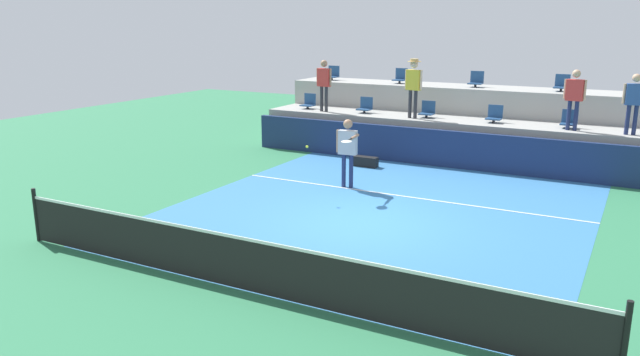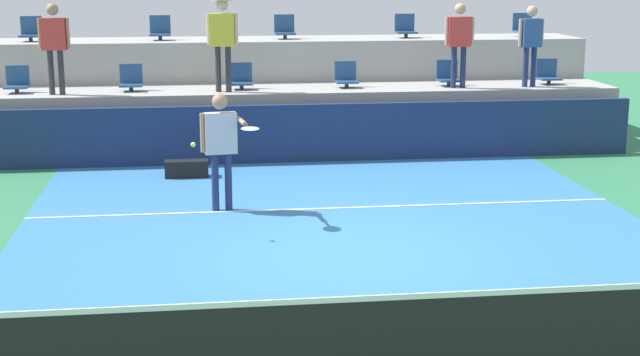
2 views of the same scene
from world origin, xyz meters
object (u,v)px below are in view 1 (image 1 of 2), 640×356
Objects in this scene: stadium_chair_lower_mid_right at (495,115)px; stadium_chair_lower_right at (569,120)px; stadium_chair_lower_far_left at (309,102)px; spectator_in_grey at (634,99)px; spectator_with_hat at (414,81)px; spectator_leaning_on_rail at (324,81)px; tennis_player at (348,146)px; stadium_chair_upper_far_left at (333,74)px; stadium_chair_upper_right at (562,84)px; stadium_chair_lower_left at (365,106)px; spectator_in_white at (574,94)px; equipment_bag at (365,162)px; stadium_chair_lower_mid_left at (427,111)px; tennis_ball at (307,147)px; stadium_chair_upper_left at (401,77)px; stadium_chair_upper_center at (476,80)px.

stadium_chair_lower_mid_right and stadium_chair_lower_right have the same top height.
stadium_chair_lower_far_left is 10.17m from spectator_in_grey.
spectator_leaning_on_rail is at bearing -180.00° from spectator_with_hat.
tennis_player reaches higher than stadium_chair_lower_far_left.
stadium_chair_upper_far_left is 1.00× the size of stadium_chair_upper_right.
stadium_chair_upper_far_left is 7.65m from tennis_player.
spectator_in_grey is at bearing 34.53° from tennis_player.
stadium_chair_lower_left is 6.54m from spectator_in_white.
spectator_leaning_on_rail is 3.77m from equipment_bag.
stadium_chair_lower_mid_left is 0.29× the size of tennis_player.
stadium_chair_lower_mid_left is 3.64m from spectator_leaning_on_rail.
spectator_with_hat is 1.10× the size of spectator_in_white.
tennis_player is at bearing -71.00° from stadium_chair_lower_left.
spectator_leaning_on_rail is 0.93× the size of spectator_with_hat.
tennis_ball is (-4.65, -7.92, -1.02)m from stadium_chair_upper_right.
stadium_chair_lower_right is 1.00× the size of stadium_chair_upper_left.
spectator_in_grey reaches higher than tennis_ball.
stadium_chair_lower_left is 1.00× the size of stadium_chair_upper_left.
spectator_in_grey is (3.70, -0.38, 0.76)m from stadium_chair_lower_mid_right.
equipment_bag is (-5.32, -2.32, -1.31)m from stadium_chair_lower_right.
stadium_chair_upper_center is 3.95m from spectator_in_white.
stadium_chair_lower_right is 0.89m from spectator_in_white.
spectator_leaning_on_rail reaches higher than stadium_chair_upper_center.
spectator_leaning_on_rail is 2.26× the size of equipment_bag.
stadium_chair_lower_mid_left is at bearing 81.28° from tennis_ball.
stadium_chair_upper_left reaches higher than tennis_player.
tennis_player reaches higher than stadium_chair_lower_right.
stadium_chair_upper_left is (-1.63, 1.80, 0.85)m from stadium_chair_lower_mid_left.
spectator_in_white reaches higher than stadium_chair_lower_right.
stadium_chair_upper_center is 0.28× the size of spectator_with_hat.
stadium_chair_lower_mid_right is 0.68× the size of equipment_bag.
spectator_in_white reaches higher than stadium_chair_upper_left.
stadium_chair_upper_right is (2.67, 0.00, 0.00)m from stadium_chair_upper_center.
spectator_in_white is (5.96, -2.18, -0.05)m from stadium_chair_upper_left.
spectator_in_grey is (1.48, -0.00, -0.04)m from spectator_in_white.
tennis_player is at bearing -51.30° from stadium_chair_lower_far_left.
stadium_chair_upper_far_left is at bearing 180.00° from stadium_chair_upper_center.
stadium_chair_upper_left is 0.32× the size of spectator_in_grey.
spectator_with_hat reaches higher than stadium_chair_upper_right.
stadium_chair_upper_center is at bearing 29.38° from stadium_chair_lower_left.
spectator_in_grey is at bearing 15.66° from equipment_bag.
stadium_chair_lower_left is 4.27m from stadium_chair_lower_mid_right.
stadium_chair_upper_far_left is 8.90m from spectator_in_white.
spectator_in_white reaches higher than equipment_bag.
stadium_chair_lower_far_left is 2.17m from stadium_chair_lower_left.
stadium_chair_upper_far_left is (0.02, 1.80, 0.85)m from stadium_chair_lower_far_left.
stadium_chair_upper_center is at bearing 0.00° from stadium_chair_upper_far_left.
tennis_player is 6.62m from spectator_in_white.
stadium_chair_lower_far_left reaches higher than equipment_bag.
spectator_in_grey is at bearing -46.22° from stadium_chair_upper_right.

